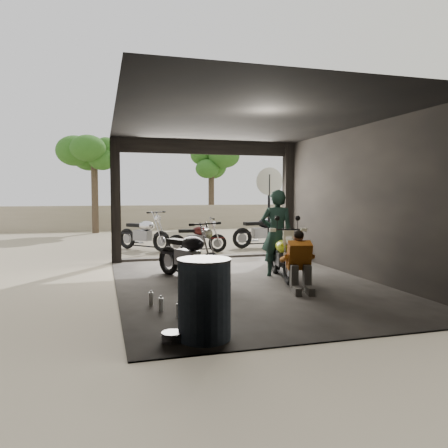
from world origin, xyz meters
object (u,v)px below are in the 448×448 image
left_bike (189,251)px  oil_drum (204,300)px  outside_bike_a (144,231)px  mechanic (301,263)px  stool (289,246)px  helmet (289,238)px  outside_bike_c (263,228)px  main_bike (282,253)px  rider (277,234)px  outside_bike_b (197,235)px  sign_post (269,194)px

left_bike → oil_drum: bearing=-125.8°
outside_bike_a → mechanic: outside_bike_a is taller
outside_bike_a → mechanic: bearing=-113.6°
left_bike → mechanic: size_ratio=1.66×
stool → helmet: bearing=76.0°
oil_drum → outside_bike_c: bearing=64.8°
left_bike → stool: bearing=2.0°
main_bike → left_bike: 1.93m
main_bike → rider: rider is taller
helmet → oil_drum: (-3.57, -5.49, -0.11)m
outside_bike_a → stool: 4.79m
main_bike → outside_bike_b: size_ratio=1.07×
outside_bike_b → helmet: size_ratio=5.71×
outside_bike_c → stool: outside_bike_c is taller
left_bike → main_bike: bearing=-41.6°
left_bike → mechanic: 2.43m
sign_post → oil_drum: bearing=-98.4°
main_bike → stool: size_ratio=3.46×
outside_bike_a → sign_post: (3.79, -1.07, 1.15)m
oil_drum → outside_bike_b: bearing=78.4°
main_bike → sign_post: (1.46, 4.40, 1.21)m
outside_bike_a → sign_post: sign_post is taller
helmet → outside_bike_a: bearing=141.2°
outside_bike_b → helmet: 2.98m
outside_bike_b → helmet: bearing=-133.0°
left_bike → outside_bike_c: 5.79m
mechanic → stool: bearing=81.3°
mechanic → stool: size_ratio=2.22×
main_bike → oil_drum: 4.06m
main_bike → mechanic: 1.28m
rider → mechanic: size_ratio=1.73×
main_bike → outside_bike_a: 5.95m
outside_bike_b → stool: 3.01m
main_bike → helmet: size_ratio=6.10×
outside_bike_a → outside_bike_b: (1.49, -1.03, -0.09)m
rider → helmet: bearing=-101.0°
sign_post → mechanic: bearing=-87.7°
stool → sign_post: sign_post is taller
oil_drum → sign_post: size_ratio=0.38×
sign_post → outside_bike_b: bearing=-162.5°
oil_drum → sign_post: 8.68m
stool → outside_bike_c: bearing=82.3°
main_bike → outside_bike_a: size_ratio=0.91×
stool → outside_bike_a: bearing=136.4°
outside_bike_a → main_bike: bearing=-108.2°
left_bike → rider: bearing=-33.1°
main_bike → oil_drum: main_bike is taller
left_bike → outside_bike_b: bearing=48.0°
outside_bike_c → helmet: (-0.39, -2.93, -0.03)m
rider → stool: (1.13, 1.88, -0.52)m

